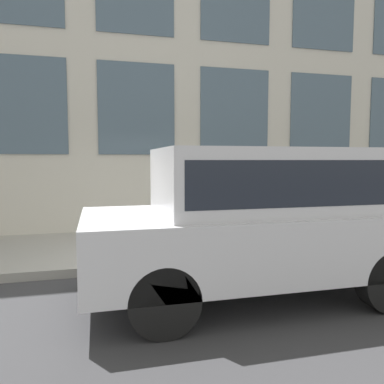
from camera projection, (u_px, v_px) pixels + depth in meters
ground_plane at (159, 272)px, 6.11m from camera, size 80.00×80.00×0.00m
sidewalk at (147, 246)px, 7.59m from camera, size 3.07×60.00×0.14m
building_facade at (135, 21)px, 8.78m from camera, size 0.33×40.00×10.19m
fire_hydrant at (174, 235)px, 6.62m from camera, size 0.29×0.42×0.70m
person at (208, 208)px, 7.35m from camera, size 0.30×0.20×1.23m
parked_truck_silver_near at (258, 214)px, 4.93m from camera, size 1.92×4.41×1.97m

